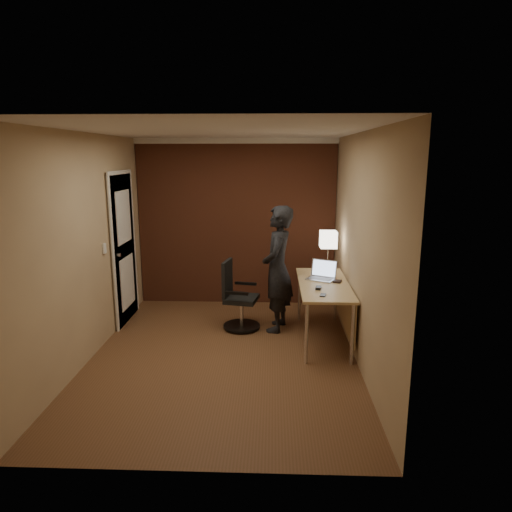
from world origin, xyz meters
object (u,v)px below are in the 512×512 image
(desk, at_px, (329,293))
(person, at_px, (278,269))
(phone, at_px, (323,295))
(office_chair, at_px, (237,300))
(laptop, at_px, (322,274))
(mouse, at_px, (318,288))
(desk_lamp, at_px, (328,240))
(wallet, at_px, (337,281))

(desk, bearing_deg, person, 152.82)
(phone, relative_size, office_chair, 0.13)
(laptop, distance_m, mouse, 0.48)
(desk, distance_m, laptop, 0.29)
(phone, relative_size, person, 0.07)
(phone, distance_m, person, 0.98)
(desk_lamp, height_order, office_chair, desk_lamp)
(desk_lamp, xyz_separation_m, laptop, (-0.12, -0.44, -0.35))
(phone, height_order, office_chair, office_chair)
(phone, height_order, person, person)
(laptop, xyz_separation_m, person, (-0.56, 0.13, 0.03))
(desk_lamp, height_order, wallet, desk_lamp)
(phone, bearing_deg, desk, 88.38)
(desk, relative_size, laptop, 3.65)
(mouse, height_order, wallet, mouse)
(laptop, distance_m, wallet, 0.24)
(wallet, distance_m, person, 0.79)
(desk_lamp, height_order, phone, desk_lamp)
(phone, bearing_deg, wallet, 80.51)
(desk, relative_size, desk_lamp, 2.80)
(desk, xyz_separation_m, person, (-0.63, 0.33, 0.22))
(desk_lamp, height_order, mouse, desk_lamp)
(person, bearing_deg, mouse, 49.28)
(mouse, distance_m, phone, 0.24)
(laptop, bearing_deg, mouse, -100.86)
(wallet, xyz_separation_m, office_chair, (-1.26, 0.29, -0.34))
(laptop, bearing_deg, desk_lamp, 75.28)
(desk_lamp, distance_m, wallet, 0.73)
(desk, bearing_deg, mouse, -121.37)
(person, bearing_deg, desk, 73.80)
(phone, bearing_deg, office_chair, 153.70)
(desk_lamp, distance_m, office_chair, 1.45)
(office_chair, relative_size, person, 0.55)
(desk, bearing_deg, phone, -104.98)
(phone, bearing_deg, mouse, 109.80)
(desk_lamp, relative_size, phone, 4.65)
(laptop, distance_m, person, 0.58)
(desk_lamp, distance_m, mouse, 1.02)
(wallet, bearing_deg, desk, -155.79)
(desk, bearing_deg, laptop, 110.71)
(desk, height_order, laptop, laptop)
(mouse, height_order, office_chair, office_chair)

